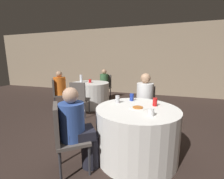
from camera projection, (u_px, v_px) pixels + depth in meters
ground_plane at (122, 152)px, 2.34m from camera, size 16.00×16.00×0.00m
wall_back at (149, 61)px, 6.17m from camera, size 16.00×0.06×2.80m
table_near at (137, 132)px, 2.22m from camera, size 1.20×1.20×0.74m
table_far at (91, 94)px, 4.72m from camera, size 1.16×1.16×0.74m
chair_near_southwest at (65, 133)px, 1.85m from camera, size 0.56×0.56×0.90m
chair_near_north at (145, 103)px, 3.13m from camera, size 0.40×0.41×0.90m
chair_far_north at (105, 85)px, 5.57m from camera, size 0.45×0.45×0.90m
chair_far_south at (79, 97)px, 3.72m from camera, size 0.46×0.47×0.90m
chair_far_southwest at (57, 92)px, 4.32m from camera, size 0.56×0.56×0.90m
person_orange_shirt at (63, 90)px, 4.37m from camera, size 0.48×0.47×1.12m
person_green_jacket at (103, 85)px, 5.41m from camera, size 0.33×0.49×1.11m
person_white_shirt at (144, 103)px, 2.97m from camera, size 0.33×0.50×1.17m
person_blue_shirt at (79, 130)px, 1.90m from camera, size 0.46×0.44×1.10m
pizza_plate_near at (138, 108)px, 2.14m from camera, size 0.26×0.26×0.02m
soda_can_silver at (117, 99)px, 2.40m from camera, size 0.07×0.07×0.12m
soda_can_red at (155, 102)px, 2.24m from camera, size 0.07×0.07×0.12m
soda_can_blue at (132, 97)px, 2.54m from camera, size 0.07×0.07×0.12m
cup_near at (151, 112)px, 1.84m from camera, size 0.08×0.08×0.09m
bottle_far at (81, 78)px, 4.72m from camera, size 0.09×0.09×0.24m
cup_far at (90, 81)px, 4.65m from camera, size 0.09×0.09×0.10m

